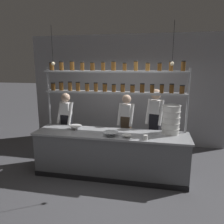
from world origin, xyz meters
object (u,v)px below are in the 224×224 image
(serving_cup_front, at_px, (146,137))
(container_stack, at_px, (171,119))
(chef_left, at_px, (67,122))
(spice_shelf_unit, at_px, (113,84))
(chef_right, at_px, (155,122))
(prep_bowl_center_front, at_px, (75,127))
(prep_bowl_near_left, at_px, (127,136))
(chef_center, at_px, (126,124))
(prep_bowl_center_back, at_px, (111,134))

(serving_cup_front, bearing_deg, container_stack, 45.64)
(chef_left, relative_size, container_stack, 2.79)
(spice_shelf_unit, distance_m, chef_right, 1.29)
(prep_bowl_center_front, bearing_deg, prep_bowl_near_left, -14.66)
(chef_center, distance_m, prep_bowl_center_back, 0.90)
(chef_left, height_order, prep_bowl_near_left, chef_left)
(spice_shelf_unit, relative_size, serving_cup_front, 33.93)
(chef_center, height_order, chef_right, chef_right)
(chef_center, height_order, prep_bowl_near_left, chef_center)
(chef_left, relative_size, prep_bowl_center_back, 5.53)
(spice_shelf_unit, height_order, prep_bowl_center_back, spice_shelf_unit)
(spice_shelf_unit, bearing_deg, prep_bowl_near_left, -54.95)
(prep_bowl_near_left, distance_m, serving_cup_front, 0.37)
(prep_bowl_center_back, bearing_deg, chef_left, 149.13)
(chef_left, distance_m, chef_right, 2.07)
(container_stack, bearing_deg, chef_center, 152.80)
(container_stack, xyz_separation_m, prep_bowl_near_left, (-0.83, -0.41, -0.27))
(prep_bowl_center_back, bearing_deg, spice_shelf_unit, 96.57)
(spice_shelf_unit, distance_m, container_stack, 1.39)
(spice_shelf_unit, bearing_deg, chef_center, 56.96)
(prep_bowl_near_left, bearing_deg, container_stack, 26.37)
(chef_left, relative_size, chef_right, 0.93)
(chef_center, bearing_deg, serving_cup_front, -52.88)
(chef_right, height_order, container_stack, chef_right)
(chef_left, xyz_separation_m, chef_right, (2.07, 0.11, 0.09))
(spice_shelf_unit, relative_size, prep_bowl_center_back, 10.29)
(chef_center, relative_size, serving_cup_front, 18.10)
(chef_left, bearing_deg, serving_cup_front, -14.89)
(chef_right, relative_size, container_stack, 3.01)
(prep_bowl_near_left, bearing_deg, serving_cup_front, -10.51)
(serving_cup_front, bearing_deg, chef_left, 156.56)
(spice_shelf_unit, relative_size, container_stack, 5.20)
(prep_bowl_center_back, bearing_deg, chef_right, 45.50)
(container_stack, distance_m, prep_bowl_center_back, 1.24)
(chef_center, height_order, prep_bowl_center_front, chef_center)
(chef_center, bearing_deg, chef_left, -164.19)
(chef_right, distance_m, serving_cup_front, 0.95)
(container_stack, bearing_deg, prep_bowl_center_front, -176.94)
(spice_shelf_unit, distance_m, serving_cup_front, 1.33)
(chef_center, xyz_separation_m, prep_bowl_center_back, (-0.18, -0.88, 0.03))
(chef_right, bearing_deg, spice_shelf_unit, -144.13)
(prep_bowl_near_left, height_order, prep_bowl_center_front, prep_bowl_center_front)
(spice_shelf_unit, bearing_deg, prep_bowl_center_front, -163.36)
(prep_bowl_near_left, bearing_deg, spice_shelf_unit, 125.05)
(prep_bowl_near_left, bearing_deg, chef_center, 98.65)
(chef_right, bearing_deg, prep_bowl_center_front, -145.93)
(chef_right, relative_size, prep_bowl_near_left, 9.74)
(prep_bowl_near_left, distance_m, prep_bowl_center_front, 1.20)
(chef_center, xyz_separation_m, prep_bowl_near_left, (0.14, -0.91, 0.02))
(chef_right, xyz_separation_m, prep_bowl_near_left, (-0.51, -0.87, -0.08))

